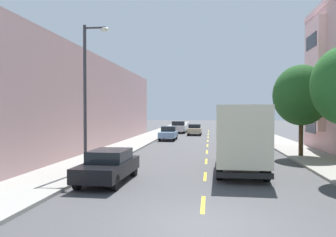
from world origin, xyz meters
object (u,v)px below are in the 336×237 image
Objects in this scene: parked_pickup_white at (179,127)px; delivery_box_truck at (239,134)px; parked_hatchback_sky at (168,133)px; parked_suv_orange at (234,124)px; street_lamp at (88,87)px; parked_sedan_black at (109,165)px; moving_champagne_sedan at (195,129)px; street_tree_second at (301,95)px; parked_wagon_red at (255,137)px.

delivery_box_truck is at bearing -79.01° from parked_pickup_white.
parked_suv_orange is at bearing 67.24° from parked_hatchback_sky.
street_lamp is at bearing -94.66° from parked_hatchback_sky.
moving_champagne_sedan is at bearing 85.42° from parked_sedan_black.
parked_wagon_red is at bearing 104.84° from street_tree_second.
parked_suv_orange reaches higher than moving_champagne_sedan.
parked_wagon_red is 15.05m from moving_champagne_sedan.
street_lamp is at bearing -92.98° from parked_pickup_white.
parked_hatchback_sky is 22.26m from parked_sedan_black.
parked_hatchback_sky is at bearing 90.09° from parked_sedan_black.
street_tree_second reaches higher than parked_wagon_red.
parked_pickup_white is 1.19× the size of moving_champagne_sedan.
parked_wagon_red is 1.05× the size of moving_champagne_sedan.
street_tree_second reaches higher than parked_pickup_white.
parked_sedan_black is (-8.62, -17.13, -0.05)m from parked_wagon_red.
street_tree_second is 7.64m from delivery_box_truck.
street_lamp reaches higher than delivery_box_truck.
parked_wagon_red is at bearing -89.70° from parked_suv_orange.
delivery_box_truck is 1.70× the size of parked_suv_orange.
moving_champagne_sedan is (-8.20, 21.47, -3.51)m from street_tree_second.
parked_hatchback_sky is at bearing 129.76° from street_tree_second.
delivery_box_truck is (-4.61, -5.65, -2.31)m from street_tree_second.
parked_hatchback_sky is 8.96m from moving_champagne_sedan.
parked_suv_orange is at bearing 78.72° from parked_sedan_black.
street_lamp is 42.00m from parked_suv_orange.
street_lamp is 1.38× the size of parked_pickup_white.
parked_sedan_black and moving_champagne_sedan have the same top height.
delivery_box_truck is 7.23m from parked_sedan_black.
parked_wagon_red is 25.45m from parked_suv_orange.
delivery_box_truck is 27.38m from moving_champagne_sedan.
street_lamp reaches higher than street_tree_second.
street_tree_second is 1.28× the size of parked_suv_orange.
delivery_box_truck is at bearing -100.82° from parked_wagon_red.
street_lamp is at bearing -98.19° from moving_champagne_sedan.
delivery_box_truck is 1.74× the size of parked_wagon_red.
parked_suv_orange reaches higher than parked_wagon_red.
street_tree_second is at bearing -67.30° from parked_pickup_white.
parked_wagon_red is at bearing 55.78° from street_lamp.
parked_wagon_red is at bearing -64.11° from parked_pickup_white.
delivery_box_truck is 38.92m from parked_suv_orange.
street_tree_second is at bearing 30.99° from street_lamp.
street_tree_second is 23.25m from moving_champagne_sedan.
moving_champagne_sedan is at bearing 81.81° from street_lamp.
parked_hatchback_sky is 0.88× the size of parked_sedan_black.
parked_pickup_white is 12.58m from parked_hatchback_sky.
street_lamp is 18.68m from parked_wagon_red.
delivery_box_truck is 1.54× the size of parked_pickup_white.
parked_wagon_red is 10.06m from parked_hatchback_sky.
street_tree_second is 17.10m from parked_hatchback_sky.
street_tree_second is at bearing 50.80° from delivery_box_truck.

